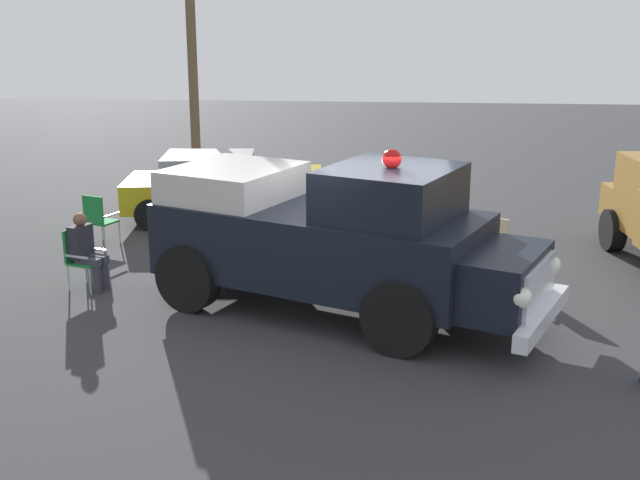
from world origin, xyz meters
name	(u,v)px	position (x,y,z in m)	size (l,w,h in m)	color
ground_plane	(362,315)	(0.00, 0.00, 0.00)	(60.00, 60.00, 0.00)	#333335
vintage_fire_truck	(334,236)	(-0.45, 0.13, 1.20)	(6.32, 4.36, 2.59)	black
classic_hot_rod	(225,187)	(-3.26, 5.57, 0.75)	(4.55, 2.36, 1.46)	black
lawn_chair_near_truck	(80,254)	(-4.70, 0.85, 0.59)	(0.62, 0.63, 1.02)	#B7BABF
lawn_chair_by_car	(98,216)	(-5.32, 3.33, 0.59)	(0.64, 0.64, 1.02)	#B7BABF
lawn_chair_spare	(492,243)	(2.13, 2.13, 0.59)	(0.68, 0.68, 1.02)	#B7BABF
spectator_seated	(86,248)	(-4.58, 0.80, 0.70)	(0.62, 0.52, 1.29)	#383842
utility_pole	(191,35)	(-5.10, 10.41, 3.81)	(0.51, 1.68, 7.34)	brown
traffic_cone	(411,246)	(0.76, 2.81, 0.31)	(0.40, 0.40, 0.64)	orange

